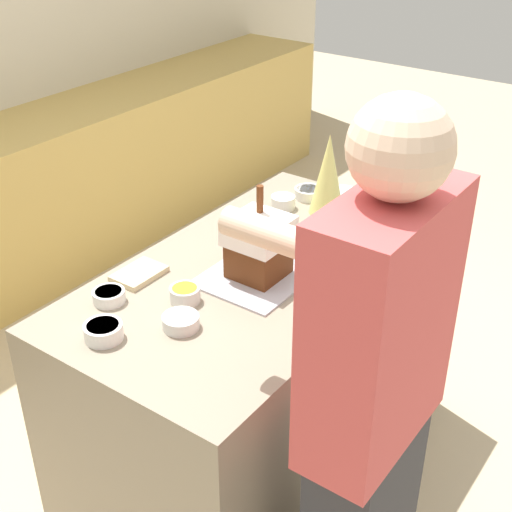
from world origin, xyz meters
name	(u,v)px	position (x,y,z in m)	size (l,w,h in m)	color
ground_plane	(259,456)	(0.00, 0.00, 0.00)	(12.00, 12.00, 0.00)	#C6B28E
kitchen_island	(259,370)	(0.00, 0.00, 0.46)	(1.53, 0.84, 0.92)	gray
baking_tray	(259,275)	(-0.05, -0.03, 0.92)	(0.39, 0.33, 0.01)	#B2B2BC
gingerbread_house	(259,245)	(-0.04, -0.03, 1.04)	(0.20, 0.19, 0.31)	#5B2D14
decorative_tree	(328,174)	(0.52, 0.04, 1.08)	(0.14, 0.14, 0.34)	#DBD675
candy_bowl_near_tray_left	(343,194)	(0.67, 0.05, 0.94)	(0.12, 0.12, 0.04)	white
candy_bowl_far_left	(309,192)	(0.60, 0.17, 0.94)	(0.12, 0.12, 0.04)	silver
candy_bowl_near_tray_right	(103,331)	(-0.62, 0.14, 0.94)	(0.12, 0.12, 0.05)	white
candy_bowl_beside_tree	(109,296)	(-0.46, 0.28, 0.94)	(0.11, 0.11, 0.04)	white
candy_bowl_center_rear	(181,321)	(-0.44, -0.01, 0.94)	(0.12, 0.12, 0.04)	silver
candy_bowl_front_corner	(185,294)	(-0.32, 0.08, 0.95)	(0.10, 0.10, 0.05)	silver
candy_bowl_behind_tray	(283,202)	(0.45, 0.21, 0.95)	(0.10, 0.10, 0.05)	white
cookbook	(139,274)	(-0.29, 0.31, 0.93)	(0.18, 0.12, 0.02)	#CCB78C
person	(370,415)	(-0.45, -0.67, 0.92)	(0.47, 0.58, 1.78)	#333338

